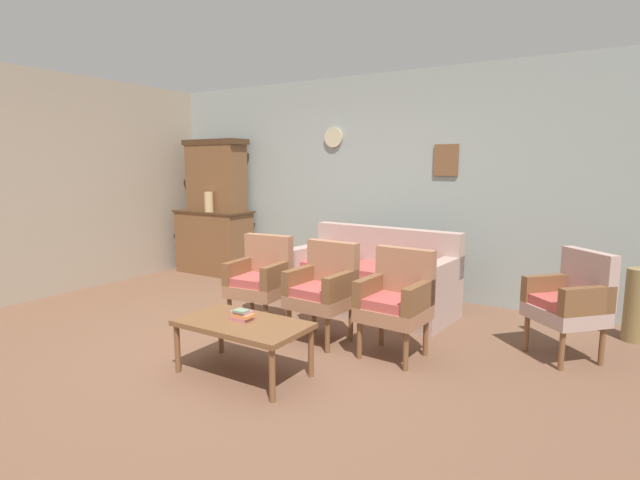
% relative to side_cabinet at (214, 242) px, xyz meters
% --- Properties ---
extents(ground_plane, '(7.68, 7.68, 0.00)m').
position_rel_side_cabinet_xyz_m(ground_plane, '(2.46, -2.25, -0.47)').
color(ground_plane, brown).
extents(wall_back_with_decor, '(6.40, 0.09, 2.70)m').
position_rel_side_cabinet_xyz_m(wall_back_with_decor, '(2.46, 0.38, 0.89)').
color(wall_back_with_decor, '#939E99').
rests_on(wall_back_with_decor, ground).
extents(wall_left_side, '(0.06, 5.20, 2.70)m').
position_rel_side_cabinet_xyz_m(wall_left_side, '(-0.77, -2.25, 0.88)').
color(wall_left_side, gray).
rests_on(wall_left_side, ground).
extents(side_cabinet, '(1.16, 0.55, 0.93)m').
position_rel_side_cabinet_xyz_m(side_cabinet, '(0.00, 0.00, 0.00)').
color(side_cabinet, brown).
rests_on(side_cabinet, ground).
extents(cabinet_upper_hutch, '(0.99, 0.38, 1.03)m').
position_rel_side_cabinet_xyz_m(cabinet_upper_hutch, '(0.00, 0.08, 0.98)').
color(cabinet_upper_hutch, brown).
rests_on(cabinet_upper_hutch, side_cabinet).
extents(vase_on_cabinet, '(0.13, 0.13, 0.29)m').
position_rel_side_cabinet_xyz_m(vase_on_cabinet, '(0.09, -0.18, 0.61)').
color(vase_on_cabinet, tan).
rests_on(vase_on_cabinet, side_cabinet).
extents(floral_couch, '(1.83, 0.92, 0.90)m').
position_rel_side_cabinet_xyz_m(floral_couch, '(2.85, -0.51, -0.14)').
color(floral_couch, tan).
rests_on(floral_couch, ground).
extents(armchair_near_cabinet, '(0.56, 0.53, 0.90)m').
position_rel_side_cabinet_xyz_m(armchair_near_cabinet, '(2.14, -1.56, 0.03)').
color(armchair_near_cabinet, '#9E6B4C').
rests_on(armchair_near_cabinet, ground).
extents(armchair_by_doorway, '(0.55, 0.52, 0.90)m').
position_rel_side_cabinet_xyz_m(armchair_by_doorway, '(2.88, -1.58, 0.03)').
color(armchair_by_doorway, '#9E6B4C').
rests_on(armchair_by_doorway, ground).
extents(armchair_near_couch_end, '(0.55, 0.52, 0.90)m').
position_rel_side_cabinet_xyz_m(armchair_near_couch_end, '(3.59, -1.58, 0.03)').
color(armchair_near_couch_end, '#9E6B4C').
rests_on(armchair_near_couch_end, ground).
extents(wingback_chair_by_fireplace, '(0.71, 0.71, 0.90)m').
position_rel_side_cabinet_xyz_m(wingback_chair_by_fireplace, '(4.83, -0.86, 0.03)').
color(wingback_chair_by_fireplace, tan).
rests_on(wingback_chair_by_fireplace, ground).
extents(coffee_table, '(1.00, 0.56, 0.42)m').
position_rel_side_cabinet_xyz_m(coffee_table, '(2.75, -2.55, -0.09)').
color(coffee_table, brown).
rests_on(coffee_table, ground).
extents(book_stack_on_table, '(0.17, 0.12, 0.08)m').
position_rel_side_cabinet_xyz_m(book_stack_on_table, '(2.72, -2.52, -0.01)').
color(book_stack_on_table, '#CB6978').
rests_on(book_stack_on_table, coffee_table).
extents(floor_vase_by_wall, '(0.21, 0.21, 0.67)m').
position_rel_side_cabinet_xyz_m(floor_vase_by_wall, '(5.31, -0.10, -0.13)').
color(floor_vase_by_wall, olive).
rests_on(floor_vase_by_wall, ground).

